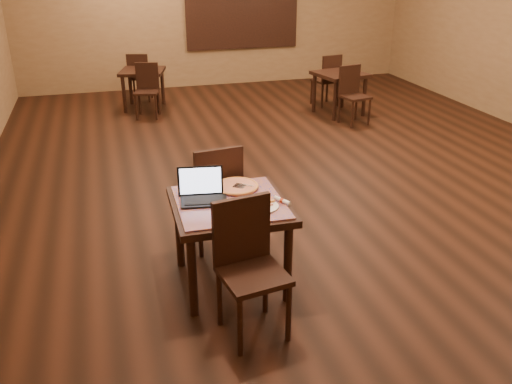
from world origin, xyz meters
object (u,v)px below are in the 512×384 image
object	(u,v)px
tiled_table	(230,213)
other_table_a	(340,80)
other_table_b	(143,76)
other_table_b_chair_far	(139,74)
other_table_b_chair_near	(147,87)
other_table_a_chair_near	(352,91)
pizza_pan	(237,188)
chair_main_near	(248,260)
other_table_a_chair_far	(328,77)
chair_main_far	(216,192)
laptop	(202,191)

from	to	relation	value
tiled_table	other_table_a	world-z (taller)	tiled_table
other_table_a	other_table_b	size ratio (longest dim) A/B	1.01
other_table_b_chair_far	other_table_b_chair_near	bearing A→B (deg)	106.98
other_table_a	other_table_a_chair_near	distance (m)	0.55
pizza_pan	other_table_b_chair_far	size ratio (longest dim) A/B	0.37
other_table_a_chair_near	other_table_b_chair_far	distance (m)	3.97
pizza_pan	other_table_a_chair_near	size ratio (longest dim) A/B	0.35
other_table_b	other_table_b_chair_far	size ratio (longest dim) A/B	1.01
chair_main_near	other_table_b	size ratio (longest dim) A/B	1.14
other_table_a	other_table_b	distance (m)	3.45
other_table_a_chair_far	other_table_b	xyz separation A→B (m)	(-3.21, 0.76, 0.05)
tiled_table	other_table_b_chair_near	distance (m)	5.35
tiled_table	chair_main_far	xyz separation A→B (m)	(0.01, 0.61, -0.08)
other_table_b_chair_near	other_table_a_chair_near	bearing A→B (deg)	-8.01
tiled_table	other_table_a_chair_far	bearing A→B (deg)	60.34
tiled_table	other_table_a	bearing A→B (deg)	57.60
laptop	other_table_a_chair_near	distance (m)	5.07
chair_main_near	laptop	world-z (taller)	chair_main_near
tiled_table	other_table_b	bearing A→B (deg)	92.74
chair_main_far	chair_main_near	bearing A→B (deg)	81.84
other_table_a_chair_far	other_table_b_chair_near	xyz separation A→B (m)	(-3.19, 0.24, -0.02)
chair_main_near	pizza_pan	xyz separation A→B (m)	(0.13, 0.85, 0.19)
other_table_b	other_table_b_chair_near	bearing A→B (deg)	-73.02
other_table_a	other_table_a_chair_far	xyz separation A→B (m)	(0.02, 0.54, -0.07)
chair_main_near	other_table_b	world-z (taller)	chair_main_near
other_table_b	laptop	bearing A→B (deg)	-75.50
other_table_b_chair_far	chair_main_near	bearing A→B (deg)	106.23
tiled_table	other_table_a_chair_far	distance (m)	5.94
other_table_a_chair_far	other_table_b	bearing A→B (deg)	-25.48
other_table_a_chair_near	other_table_a_chair_far	distance (m)	1.08
laptop	other_table_b_chair_near	xyz separation A→B (m)	(0.05, 5.24, -0.33)
other_table_a_chair_far	other_table_b_chair_near	distance (m)	3.20
other_table_b	tiled_table	bearing A→B (deg)	-73.54
other_table_a_chair_near	other_table_b	size ratio (longest dim) A/B	1.03
other_table_a_chair_far	other_table_b_chair_far	bearing A→B (deg)	-33.80
other_table_a_chair_near	other_table_a_chair_far	size ratio (longest dim) A/B	1.00
chair_main_near	other_table_b_chair_near	xyz separation A→B (m)	(-0.14, 5.96, -0.08)
laptop	other_table_a_chair_far	xyz separation A→B (m)	(3.23, 5.00, -0.31)
other_table_a_chair_far	other_table_b_chair_near	bearing A→B (deg)	-16.44
chair_main_far	tiled_table	bearing A→B (deg)	81.99
other_table_b	other_table_a_chair_near	bearing A→B (deg)	-15.41
laptop	chair_main_near	bearing A→B (deg)	-66.97
chair_main_far	other_table_a_chair_near	bearing A→B (deg)	-138.19
other_table_b_chair_near	other_table_b_chair_far	bearing A→B (deg)	106.98
chair_main_far	laptop	world-z (taller)	chair_main_far
tiled_table	other_table_a_chair_near	world-z (taller)	other_table_a_chair_near
chair_main_far	other_table_a_chair_far	size ratio (longest dim) A/B	1.12
chair_main_near	other_table_b_chair_near	distance (m)	5.96
chair_main_near	chair_main_far	size ratio (longest dim) A/B	0.99
tiled_table	other_table_b_chair_far	size ratio (longest dim) A/B	1.05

